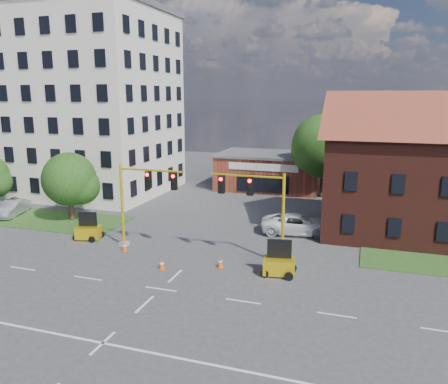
# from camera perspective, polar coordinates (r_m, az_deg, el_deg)

# --- Properties ---
(ground) EXTENTS (120.00, 120.00, 0.00)m
(ground) POSITION_cam_1_polar(r_m,az_deg,el_deg) (26.43, -8.23, -12.44)
(ground) COLOR #3D3D3F
(ground) RESTS_ON ground
(grass_verge_nw) EXTENTS (22.00, 6.00, 0.08)m
(grass_verge_nw) POSITION_cam_1_polar(r_m,az_deg,el_deg) (45.39, -25.62, -2.83)
(grass_verge_nw) COLOR #264A1B
(grass_verge_nw) RESTS_ON ground
(lane_markings) EXTENTS (60.00, 36.00, 0.01)m
(lane_markings) POSITION_cam_1_polar(r_m,az_deg,el_deg) (24.06, -11.49, -15.19)
(lane_markings) COLOR silver
(lane_markings) RESTS_ON ground
(office_block) EXTENTS (18.40, 15.40, 20.60)m
(office_block) POSITION_cam_1_polar(r_m,az_deg,el_deg) (53.17, -17.74, 11.10)
(office_block) COLOR silver
(office_block) RESTS_ON ground
(brick_shop) EXTENTS (12.40, 8.40, 4.30)m
(brick_shop) POSITION_cam_1_polar(r_m,az_deg,el_deg) (53.26, 6.06, 2.80)
(brick_shop) COLOR maroon
(brick_shop) RESTS_ON ground
(tree_large) EXTENTS (7.40, 7.05, 9.20)m
(tree_large) POSITION_cam_1_polar(r_m,az_deg,el_deg) (48.95, 13.33, 5.55)
(tree_large) COLOR #361F13
(tree_large) RESTS_ON ground
(tree_nw_front) EXTENTS (5.00, 4.76, 6.19)m
(tree_nw_front) POSITION_cam_1_polar(r_m,az_deg,el_deg) (41.03, -19.20, 1.36)
(tree_nw_front) COLOR #361F13
(tree_nw_front) RESTS_ON ground
(signal_mast_west) EXTENTS (5.30, 0.60, 6.20)m
(signal_mast_west) POSITION_cam_1_polar(r_m,az_deg,el_deg) (32.14, -10.71, -0.60)
(signal_mast_west) COLOR gray
(signal_mast_west) RESTS_ON ground
(signal_mast_east) EXTENTS (5.30, 0.60, 6.20)m
(signal_mast_east) POSITION_cam_1_polar(r_m,az_deg,el_deg) (29.04, 4.56, -1.82)
(signal_mast_east) COLOR gray
(signal_mast_east) RESTS_ON ground
(trailer_west) EXTENTS (2.11, 1.68, 2.10)m
(trailer_west) POSITION_cam_1_polar(r_m,az_deg,el_deg) (36.02, -17.27, -4.90)
(trailer_west) COLOR yellow
(trailer_west) RESTS_ON ground
(trailer_east) EXTENTS (2.15, 1.61, 2.23)m
(trailer_east) POSITION_cam_1_polar(r_m,az_deg,el_deg) (28.03, 7.19, -9.36)
(trailer_east) COLOR yellow
(trailer_east) RESTS_ON ground
(cone_a) EXTENTS (0.40, 0.40, 0.70)m
(cone_a) POSITION_cam_1_polar(r_m,az_deg,el_deg) (29.04, -8.12, -9.35)
(cone_a) COLOR #E54B0C
(cone_a) RESTS_ON ground
(cone_b) EXTENTS (0.40, 0.40, 0.70)m
(cone_b) POSITION_cam_1_polar(r_m,az_deg,el_deg) (32.77, -12.87, -6.97)
(cone_b) COLOR #E54B0C
(cone_b) RESTS_ON ground
(cone_c) EXTENTS (0.40, 0.40, 0.70)m
(cone_c) POSITION_cam_1_polar(r_m,az_deg,el_deg) (29.06, -0.48, -9.20)
(cone_c) COLOR #E54B0C
(cone_c) RESTS_ON ground
(cone_d) EXTENTS (0.40, 0.40, 0.70)m
(cone_d) POSITION_cam_1_polar(r_m,az_deg,el_deg) (30.60, 6.16, -8.13)
(cone_d) COLOR #E54B0C
(cone_d) RESTS_ON ground
(pickup_white) EXTENTS (6.23, 3.61, 1.63)m
(pickup_white) POSITION_cam_1_polar(r_m,az_deg,el_deg) (36.19, 9.58, -4.16)
(pickup_white) COLOR white
(pickup_white) RESTS_ON ground
(sedan_silver_front) EXTENTS (2.64, 4.66, 1.45)m
(sedan_silver_front) POSITION_cam_1_polar(r_m,az_deg,el_deg) (45.59, -25.89, -1.91)
(sedan_silver_front) COLOR #A5A6AC
(sedan_silver_front) RESTS_ON ground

